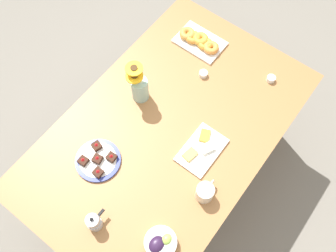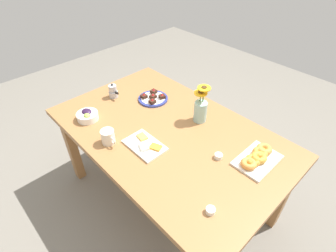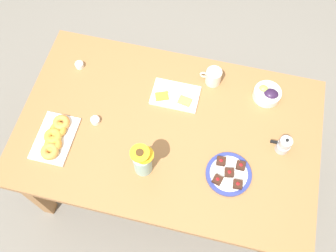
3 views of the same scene
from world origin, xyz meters
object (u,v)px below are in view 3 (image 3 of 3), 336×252
at_px(jam_cup_honey, 95,120).
at_px(moka_pot, 284,145).
at_px(cheese_platter, 175,95).
at_px(croissant_platter, 55,137).
at_px(jam_cup_berry, 79,65).
at_px(flower_vase, 143,162).
at_px(dining_table, 168,136).
at_px(coffee_mug, 213,77).
at_px(grape_bowl, 267,94).
at_px(dessert_plate, 229,174).

distance_m(jam_cup_honey, moka_pot, 0.99).
distance_m(cheese_platter, moka_pot, 0.63).
distance_m(croissant_platter, jam_cup_berry, 0.47).
relative_size(jam_cup_honey, flower_vase, 0.18).
bearing_deg(dining_table, moka_pot, -177.31).
bearing_deg(coffee_mug, jam_cup_berry, 5.93).
height_order(grape_bowl, cheese_platter, grape_bowl).
bearing_deg(jam_cup_honey, cheese_platter, -146.13).
bearing_deg(jam_cup_berry, moka_pot, 168.35).
distance_m(grape_bowl, moka_pot, 0.32).
xyz_separation_m(grape_bowl, jam_cup_honey, (0.87, 0.37, -0.01)).
height_order(grape_bowl, croissant_platter, grape_bowl).
height_order(coffee_mug, cheese_platter, coffee_mug).
xyz_separation_m(flower_vase, moka_pot, (-0.67, -0.27, -0.04)).
height_order(dessert_plate, flower_vase, flower_vase).
distance_m(coffee_mug, cheese_platter, 0.24).
bearing_deg(dining_table, jam_cup_honey, 6.80).
relative_size(dining_table, moka_pot, 13.45).
bearing_deg(moka_pot, dessert_plate, 39.69).
distance_m(jam_cup_honey, jam_cup_berry, 0.38).
distance_m(grape_bowl, flower_vase, 0.79).
distance_m(dining_table, croissant_platter, 0.60).
xyz_separation_m(dining_table, cheese_platter, (0.01, -0.21, 0.10)).
relative_size(jam_cup_berry, moka_pot, 0.40).
xyz_separation_m(cheese_platter, jam_cup_berry, (0.58, -0.07, 0.01)).
bearing_deg(croissant_platter, jam_cup_berry, -85.91).
relative_size(coffee_mug, flower_vase, 0.46).
relative_size(dining_table, grape_bowl, 10.69).
xyz_separation_m(croissant_platter, flower_vase, (-0.49, 0.05, 0.07)).
distance_m(dessert_plate, flower_vase, 0.44).
bearing_deg(dining_table, croissant_platter, 19.19).
xyz_separation_m(grape_bowl, cheese_platter, (0.49, 0.12, -0.02)).
bearing_deg(grape_bowl, flower_vase, 45.71).
xyz_separation_m(croissant_platter, jam_cup_berry, (0.03, -0.47, -0.01)).
distance_m(croissant_platter, flower_vase, 0.50).
relative_size(jam_cup_honey, dessert_plate, 0.21).
xyz_separation_m(croissant_platter, moka_pot, (-1.15, -0.22, 0.03)).
distance_m(coffee_mug, croissant_platter, 0.91).
xyz_separation_m(grape_bowl, jam_cup_berry, (1.07, 0.05, -0.01)).
xyz_separation_m(dining_table, jam_cup_berry, (0.59, -0.27, 0.10)).
distance_m(grape_bowl, jam_cup_honey, 0.95).
xyz_separation_m(croissant_platter, jam_cup_honey, (-0.17, -0.15, -0.01)).
bearing_deg(croissant_platter, dining_table, -160.81).
bearing_deg(grape_bowl, coffee_mug, -5.27).
height_order(coffee_mug, flower_vase, flower_vase).
bearing_deg(cheese_platter, dining_table, 92.97).
bearing_deg(dessert_plate, moka_pot, -140.31).
bearing_deg(coffee_mug, dessert_plate, 108.87).
bearing_deg(dessert_plate, grape_bowl, -104.60).
distance_m(jam_cup_berry, dessert_plate, 1.04).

